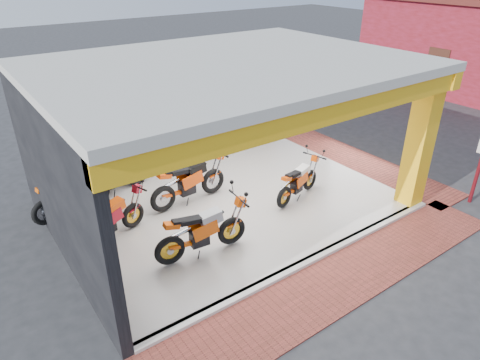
% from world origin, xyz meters
% --- Properties ---
extents(ground, '(80.00, 80.00, 0.00)m').
position_xyz_m(ground, '(0.00, 0.00, 0.00)').
color(ground, '#2D2D30').
rests_on(ground, ground).
extents(showroom_floor, '(8.00, 6.00, 0.10)m').
position_xyz_m(showroom_floor, '(0.00, 2.00, 0.05)').
color(showroom_floor, white).
rests_on(showroom_floor, ground).
extents(showroom_ceiling, '(8.40, 6.40, 0.20)m').
position_xyz_m(showroom_ceiling, '(0.00, 2.00, 3.60)').
color(showroom_ceiling, beige).
rests_on(showroom_ceiling, corner_column).
extents(back_wall, '(8.20, 0.20, 3.50)m').
position_xyz_m(back_wall, '(0.00, 5.10, 1.75)').
color(back_wall, black).
rests_on(back_wall, ground).
extents(left_wall, '(0.20, 6.20, 3.50)m').
position_xyz_m(left_wall, '(-4.10, 2.00, 1.75)').
color(left_wall, black).
rests_on(left_wall, ground).
extents(corner_column, '(0.50, 0.50, 3.50)m').
position_xyz_m(corner_column, '(3.75, -0.75, 1.75)').
color(corner_column, yellow).
rests_on(corner_column, ground).
extents(header_beam_front, '(8.40, 0.30, 0.40)m').
position_xyz_m(header_beam_front, '(0.00, -1.00, 3.30)').
color(header_beam_front, yellow).
rests_on(header_beam_front, corner_column).
extents(header_beam_right, '(0.30, 6.40, 0.40)m').
position_xyz_m(header_beam_right, '(4.00, 2.00, 3.30)').
color(header_beam_right, yellow).
rests_on(header_beam_right, corner_column).
extents(floor_kerb, '(8.00, 0.20, 0.10)m').
position_xyz_m(floor_kerb, '(0.00, -1.02, 0.05)').
color(floor_kerb, white).
rests_on(floor_kerb, ground).
extents(paver_front, '(9.00, 1.40, 0.03)m').
position_xyz_m(paver_front, '(0.00, -1.80, 0.01)').
color(paver_front, '#9A3D32').
rests_on(paver_front, ground).
extents(paver_right, '(1.40, 7.00, 0.03)m').
position_xyz_m(paver_right, '(4.80, 2.00, 0.01)').
color(paver_right, '#9A3D32').
rests_on(paver_right, ground).
extents(moto_hero, '(2.01, 1.16, 1.16)m').
position_xyz_m(moto_hero, '(2.08, 1.20, 0.68)').
color(moto_hero, '#FF520A').
rests_on(moto_hero, showroom_floor).
extents(moto_row_a, '(2.28, 1.04, 1.35)m').
position_xyz_m(moto_row_a, '(-1.07, 0.37, 0.77)').
color(moto_row_a, '#FF580A').
rests_on(moto_row_a, showroom_floor).
extents(moto_row_b, '(2.35, 0.97, 1.41)m').
position_xyz_m(moto_row_b, '(-0.16, 2.55, 0.81)').
color(moto_row_b, '#F4480A').
rests_on(moto_row_b, showroom_floor).
extents(moto_row_c, '(2.16, 1.29, 1.24)m').
position_xyz_m(moto_row_c, '(-2.54, 2.26, 0.72)').
color(moto_row_c, '#AC1223').
rests_on(moto_row_c, showroom_floor).
extents(moto_row_d, '(2.27, 1.20, 1.32)m').
position_xyz_m(moto_row_d, '(-2.80, 3.83, 0.76)').
color(moto_row_d, '#E95609').
rests_on(moto_row_d, showroom_floor).
extents(moto_row_e, '(2.54, 1.50, 1.46)m').
position_xyz_m(moto_row_e, '(-1.57, 4.20, 0.83)').
color(moto_row_e, black).
rests_on(moto_row_e, showroom_floor).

